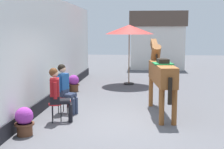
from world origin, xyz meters
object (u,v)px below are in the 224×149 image
flower_planter_farthest (74,83)px  satchel_bag (72,104)px  cafe_parasol (129,30)px  saddled_horse_center (161,73)px  flower_planter_inner_far (63,91)px  flower_planter_nearest (24,121)px  seated_visitor_far (65,86)px  seated_visitor_near (57,92)px

flower_planter_farthest → satchel_bag: bearing=-78.8°
satchel_bag → cafe_parasol: bearing=105.9°
saddled_horse_center → flower_planter_inner_far: 3.43m
flower_planter_farthest → cafe_parasol: size_ratio=0.25×
saddled_horse_center → flower_planter_nearest: size_ratio=4.68×
saddled_horse_center → cafe_parasol: 4.98m
cafe_parasol → saddled_horse_center: bearing=-77.0°
seated_visitor_far → cafe_parasol: 5.44m
flower_planter_nearest → flower_planter_farthest: bearing=90.3°
cafe_parasol → satchel_bag: bearing=-109.8°
cafe_parasol → satchel_bag: cafe_parasol is taller
saddled_horse_center → satchel_bag: 2.87m
flower_planter_inner_far → flower_planter_farthest: 1.69m
seated_visitor_far → flower_planter_inner_far: size_ratio=2.17×
flower_planter_nearest → satchel_bag: bearing=79.6°
saddled_horse_center → flower_planter_nearest: (-3.11, -2.16, -0.82)m
seated_visitor_far → flower_planter_inner_far: 1.58m
seated_visitor_near → saddled_horse_center: saddled_horse_center is taller
seated_visitor_far → cafe_parasol: bearing=72.2°
flower_planter_inner_far → cafe_parasol: 4.51m
saddled_horse_center → seated_visitor_near: bearing=-157.8°
satchel_bag → seated_visitor_near: bearing=-54.8°
seated_visitor_near → saddled_horse_center: size_ratio=0.46×
saddled_horse_center → satchel_bag: bearing=171.3°
cafe_parasol → seated_visitor_far: bearing=-107.8°
flower_planter_inner_far → cafe_parasol: size_ratio=0.25×
seated_visitor_far → flower_planter_farthest: (-0.45, 3.15, -0.44)m
seated_visitor_near → flower_planter_nearest: seated_visitor_near is taller
seated_visitor_near → flower_planter_nearest: size_ratio=2.17×
seated_visitor_near → flower_planter_farthest: (-0.48, 3.99, -0.44)m
seated_visitor_far → flower_planter_inner_far: seated_visitor_far is taller
flower_planter_inner_far → cafe_parasol: bearing=60.0°
flower_planter_inner_far → cafe_parasol: cafe_parasol is taller
seated_visitor_far → satchel_bag: size_ratio=4.96×
seated_visitor_near → cafe_parasol: 6.21m
flower_planter_farthest → satchel_bag: 2.56m
flower_planter_inner_far → satchel_bag: size_ratio=2.29×
cafe_parasol → flower_planter_farthest: bearing=-138.6°
saddled_horse_center → satchel_bag: (-2.64, 0.40, -1.06)m
satchel_bag → seated_visitor_far: bearing=-58.2°
flower_planter_farthest → satchel_bag: (0.50, -2.50, -0.23)m
seated_visitor_far → saddled_horse_center: bearing=5.2°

